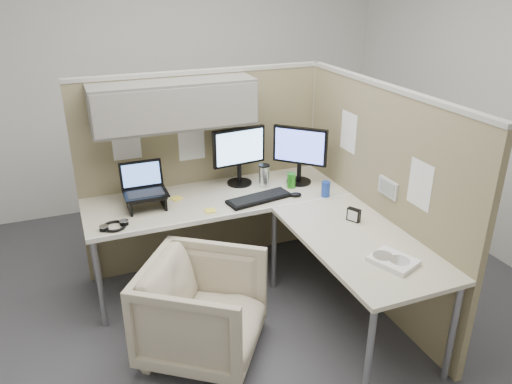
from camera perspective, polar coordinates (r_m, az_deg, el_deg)
name	(u,v)px	position (r m, az deg, el deg)	size (l,w,h in m)	color
ground	(256,312)	(3.80, 0.00, -13.51)	(4.50, 4.50, 0.00)	#3A3A3F
partition_back	(191,141)	(3.93, -7.46, 5.77)	(2.00, 0.36, 1.63)	#8C805C
partition_right	(375,196)	(3.71, 13.40, -0.44)	(0.07, 2.03, 1.63)	#8C805C
desk	(266,219)	(3.57, 1.11, -3.08)	(2.00, 1.98, 0.73)	beige
office_chair	(203,305)	(3.27, -6.10, -12.72)	(0.70, 0.66, 0.73)	beige
monitor_left	(239,152)	(3.96, -1.94, 4.64)	(0.44, 0.20, 0.47)	black
monitor_right	(300,151)	(3.99, 5.03, 4.74)	(0.34, 0.33, 0.47)	black
laptop_station	(145,191)	(3.69, -12.59, 0.07)	(0.31, 0.26, 0.32)	black
keyboard	(259,198)	(3.75, 0.35, -0.75)	(0.50, 0.17, 0.02)	black
mouse	(296,195)	(3.82, 4.56, -0.30)	(0.09, 0.06, 0.03)	black
travel_mug	(264,176)	(3.96, 0.95, 1.87)	(0.09, 0.09, 0.19)	silver
soda_can_green	(326,189)	(3.83, 7.97, 0.32)	(0.07, 0.07, 0.12)	#1E3FA5
soda_can_silver	(291,180)	(3.97, 4.06, 1.33)	(0.07, 0.07, 0.12)	#268C1E
sticky_note_c	(176,198)	(3.82, -9.08, -0.73)	(0.08, 0.08, 0.01)	yellow
sticky_note_a	(210,211)	(3.60, -5.24, -2.14)	(0.08, 0.08, 0.01)	yellow
headphones	(114,226)	(3.48, -15.90, -3.76)	(0.20, 0.19, 0.03)	black
paper_stack	(393,261)	(3.07, 15.40, -7.57)	(0.28, 0.31, 0.03)	white
desk_clock	(354,215)	(3.49, 11.11, -2.58)	(0.08, 0.10, 0.09)	black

